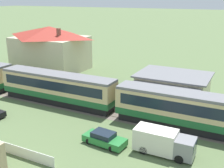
{
  "coord_description": "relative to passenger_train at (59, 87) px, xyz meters",
  "views": [
    {
      "loc": [
        32.72,
        -29.46,
        14.1
      ],
      "look_at": [
        17.38,
        0.67,
        3.47
      ],
      "focal_mm": 45.0,
      "sensor_mm": 36.0,
      "label": 1
    }
  ],
  "objects": [
    {
      "name": "ground_plane",
      "position": [
        -9.92,
        0.56,
        -2.33
      ],
      "size": [
        600.0,
        600.0,
        0.0
      ],
      "primitive_type": "plane",
      "color": "#566B42"
    },
    {
      "name": "passenger_train",
      "position": [
        0.0,
        0.0,
        0.0
      ],
      "size": [
        53.37,
        3.03,
        4.19
      ],
      "color": "#1E6033",
      "rests_on": "ground_plane"
    },
    {
      "name": "railway_track",
      "position": [
        4.52,
        0.0,
        -2.32
      ],
      "size": [
        115.12,
        3.6,
        0.04
      ],
      "color": "#665B51",
      "rests_on": "ground_plane"
    },
    {
      "name": "station_building",
      "position": [
        13.44,
        8.42,
        -0.42
      ],
      "size": [
        9.9,
        8.78,
        3.76
      ],
      "color": "beige",
      "rests_on": "ground_plane"
    },
    {
      "name": "station_house_red_roof",
      "position": [
        -12.83,
        14.41,
        2.06
      ],
      "size": [
        14.24,
        10.5,
        8.53
      ],
      "color": "beige",
      "rests_on": "ground_plane"
    },
    {
      "name": "parked_car_green",
      "position": [
        10.87,
        -7.14,
        -1.7
      ],
      "size": [
        4.51,
        2.2,
        1.32
      ],
      "rotation": [
        0.0,
        0.0,
        -0.1
      ],
      "color": "#287A38",
      "rests_on": "ground_plane"
    },
    {
      "name": "delivery_truck_grey",
      "position": [
        16.52,
        -6.13,
        -1.12
      ],
      "size": [
        5.58,
        2.08,
        2.32
      ],
      "color": "gray",
      "rests_on": "ground_plane"
    },
    {
      "name": "yard_tree_1",
      "position": [
        -22.37,
        23.32,
        2.58
      ],
      "size": [
        4.28,
        4.28,
        7.07
      ],
      "color": "brown",
      "rests_on": "ground_plane"
    },
    {
      "name": "yard_tree_2",
      "position": [
        -18.68,
        20.79,
        2.21
      ],
      "size": [
        3.84,
        3.84,
        6.48
      ],
      "color": "brown",
      "rests_on": "ground_plane"
    }
  ]
}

